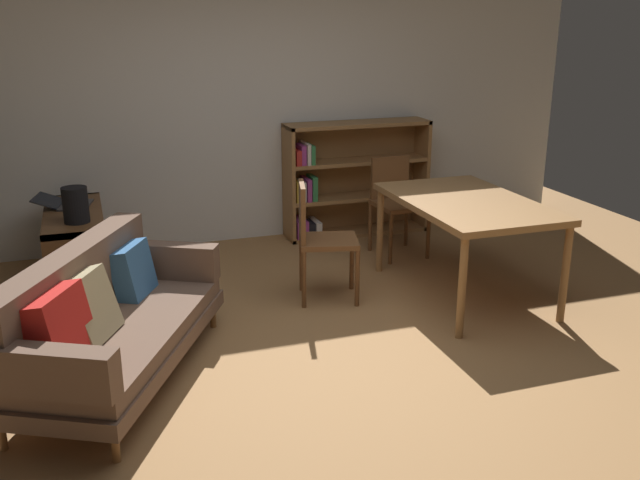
# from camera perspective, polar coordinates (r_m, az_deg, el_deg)

# --- Properties ---
(ground_plane) EXTENTS (8.16, 8.16, 0.00)m
(ground_plane) POSITION_cam_1_polar(r_m,az_deg,el_deg) (4.70, 2.11, -9.13)
(ground_plane) COLOR #9E7042
(back_wall_panel) EXTENTS (6.80, 0.10, 2.70)m
(back_wall_panel) POSITION_cam_1_polar(r_m,az_deg,el_deg) (6.82, -5.98, 11.21)
(back_wall_panel) COLOR silver
(back_wall_panel) RESTS_ON ground_plane
(fabric_couch) EXTENTS (1.47, 1.90, 0.81)m
(fabric_couch) POSITION_cam_1_polar(r_m,az_deg,el_deg) (4.41, -17.07, -6.07)
(fabric_couch) COLOR brown
(fabric_couch) RESTS_ON ground_plane
(media_console) EXTENTS (0.45, 1.23, 0.62)m
(media_console) POSITION_cam_1_polar(r_m,az_deg,el_deg) (6.05, -19.11, -0.74)
(media_console) COLOR brown
(media_console) RESTS_ON ground_plane
(open_laptop) EXTENTS (0.49, 0.42, 0.09)m
(open_laptop) POSITION_cam_1_polar(r_m,az_deg,el_deg) (6.16, -19.93, 2.81)
(open_laptop) COLOR #333338
(open_laptop) RESTS_ON media_console
(desk_speaker) EXTENTS (0.19, 0.19, 0.27)m
(desk_speaker) POSITION_cam_1_polar(r_m,az_deg,el_deg) (5.62, -19.22, 2.71)
(desk_speaker) COLOR black
(desk_speaker) RESTS_ON media_console
(dining_table) EXTENTS (0.93, 1.49, 0.78)m
(dining_table) POSITION_cam_1_polar(r_m,az_deg,el_deg) (5.52, 11.82, 2.52)
(dining_table) COLOR olive
(dining_table) RESTS_ON ground_plane
(dining_chair_near) EXTENTS (0.45, 0.47, 0.89)m
(dining_chair_near) POSITION_cam_1_polar(r_m,az_deg,el_deg) (6.48, 6.19, 3.33)
(dining_chair_near) COLOR brown
(dining_chair_near) RESTS_ON ground_plane
(dining_chair_far) EXTENTS (0.52, 0.49, 0.92)m
(dining_chair_far) POSITION_cam_1_polar(r_m,az_deg,el_deg) (5.37, -0.09, 0.40)
(dining_chair_far) COLOR brown
(dining_chair_far) RESTS_ON ground_plane
(bookshelf) EXTENTS (1.45, 0.35, 1.13)m
(bookshelf) POSITION_cam_1_polar(r_m,az_deg,el_deg) (7.05, 2.23, 4.91)
(bookshelf) COLOR olive
(bookshelf) RESTS_ON ground_plane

